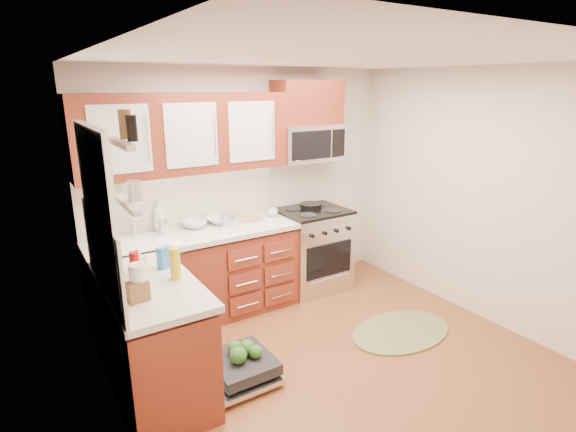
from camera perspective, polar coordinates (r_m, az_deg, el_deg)
floor at (r=4.10m, az=6.99°, el=-18.23°), size 3.50×3.50×0.00m
ceiling at (r=3.39m, az=8.52°, el=19.22°), size 3.50×3.50×0.00m
wall_back at (r=4.97m, az=-5.31°, el=3.82°), size 3.50×0.04×2.50m
wall_left at (r=2.83m, az=-20.99°, el=-7.01°), size 0.04×3.50×2.50m
wall_right at (r=4.83m, az=23.89°, el=2.11°), size 0.04×3.50×2.50m
base_cabinet_back at (r=4.69m, az=-11.32°, el=-7.84°), size 2.05×0.60×0.85m
base_cabinet_left at (r=3.71m, az=-16.73°, el=-15.11°), size 0.60×1.25×0.85m
countertop_back at (r=4.51m, az=-11.61°, el=-2.37°), size 2.07×0.64×0.05m
countertop_left at (r=3.50m, az=-17.21°, el=-8.39°), size 0.64×1.27×0.05m
backsplash_back at (r=4.69m, az=-13.12°, el=2.21°), size 2.05×0.02×0.57m
backsplash_left at (r=3.33m, az=-22.55°, el=-4.43°), size 0.02×1.25×0.57m
upper_cabinets at (r=4.43m, az=-12.97°, el=10.16°), size 2.05×0.35×0.75m
cabinet_over_mw at (r=5.06m, az=2.45°, el=14.21°), size 0.76×0.35×0.47m
range at (r=5.27m, az=3.13°, el=-4.21°), size 0.76×0.64×0.95m
microwave at (r=5.07m, az=2.56°, el=9.28°), size 0.76×0.38×0.40m
sink at (r=4.38m, az=-17.87°, el=-4.79°), size 0.62×0.50×0.26m
dishwasher at (r=3.87m, az=-6.47°, el=-18.76°), size 0.70×0.60×0.20m
window at (r=3.21m, az=-23.12°, el=1.13°), size 0.03×1.05×1.05m
window_blind at (r=3.15m, az=-23.34°, el=7.00°), size 0.02×0.96×0.40m
shelf_upper at (r=2.30m, az=-20.46°, el=8.61°), size 0.04×0.40×0.03m
shelf_lower at (r=2.35m, az=-19.74°, el=1.37°), size 0.04×0.40×0.03m
rug at (r=4.65m, az=14.16°, el=-14.03°), size 1.26×1.05×0.02m
skillet at (r=5.22m, az=2.88°, el=1.35°), size 0.26×0.26×0.05m
stock_pot at (r=4.67m, az=-7.37°, el=-0.40°), size 0.22×0.22×0.12m
cutting_board at (r=4.84m, az=-5.08°, el=-0.37°), size 0.34×0.27×0.02m
canister at (r=4.47m, az=-15.34°, el=-1.37°), size 0.11×0.11×0.16m
paper_towel_roll at (r=3.21m, az=-18.48°, el=-7.90°), size 0.13×0.13×0.25m
mustard_bottle at (r=3.44m, az=-14.15°, el=-5.87°), size 0.08×0.08×0.24m
red_bottle at (r=3.41m, az=-18.84°, el=-6.39°), size 0.07×0.07×0.25m
wooden_box at (r=3.20m, az=-18.54°, el=-9.03°), size 0.15×0.11×0.14m
blue_carton at (r=3.68m, az=-15.37°, el=-5.07°), size 0.13×0.10×0.17m
bowl_a at (r=4.75m, az=-8.64°, el=-0.53°), size 0.32×0.32×0.07m
bowl_b at (r=4.65m, az=-11.75°, el=-0.98°), size 0.27×0.27×0.08m
cup at (r=4.94m, az=-2.00°, el=0.47°), size 0.11×0.11×0.09m
soap_bottle_a at (r=4.59m, az=-16.02°, el=0.11°), size 0.15×0.15×0.32m
soap_bottle_b at (r=3.62m, az=-18.44°, el=-5.45°), size 0.11×0.11×0.20m
soap_bottle_c at (r=3.39m, az=-18.58°, el=-7.40°), size 0.12×0.12×0.15m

